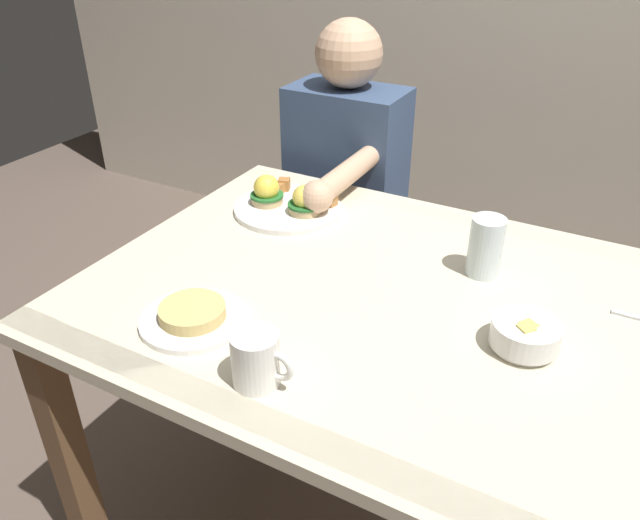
{
  "coord_description": "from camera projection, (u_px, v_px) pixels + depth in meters",
  "views": [
    {
      "loc": [
        0.38,
        -0.96,
        1.43
      ],
      "look_at": [
        -0.15,
        0.0,
        0.78
      ],
      "focal_mm": 34.8,
      "sensor_mm": 36.0,
      "label": 1
    }
  ],
  "objects": [
    {
      "name": "dining_table",
      "position": [
        381.0,
        338.0,
        1.29
      ],
      "size": [
        1.2,
        0.9,
        0.74
      ],
      "color": "beige",
      "rests_on": "ground_plane"
    },
    {
      "name": "eggs_benedict_plate",
      "position": [
        288.0,
        202.0,
        1.55
      ],
      "size": [
        0.27,
        0.27,
        0.09
      ],
      "color": "white",
      "rests_on": "dining_table"
    },
    {
      "name": "fruit_bowl",
      "position": [
        525.0,
        335.0,
        1.08
      ],
      "size": [
        0.12,
        0.12,
        0.06
      ],
      "color": "white",
      "rests_on": "dining_table"
    },
    {
      "name": "coffee_mug",
      "position": [
        257.0,
        358.0,
        0.99
      ],
      "size": [
        0.11,
        0.08,
        0.09
      ],
      "color": "white",
      "rests_on": "dining_table"
    },
    {
      "name": "water_glass_near",
      "position": [
        485.0,
        249.0,
        1.28
      ],
      "size": [
        0.07,
        0.07,
        0.13
      ],
      "color": "silver",
      "rests_on": "dining_table"
    },
    {
      "name": "side_plate",
      "position": [
        193.0,
        316.0,
        1.15
      ],
      "size": [
        0.2,
        0.2,
        0.04
      ],
      "color": "white",
      "rests_on": "dining_table"
    },
    {
      "name": "diner_person",
      "position": [
        343.0,
        188.0,
        1.9
      ],
      "size": [
        0.34,
        0.54,
        1.14
      ],
      "color": "#33333D",
      "rests_on": "ground_plane"
    }
  ]
}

